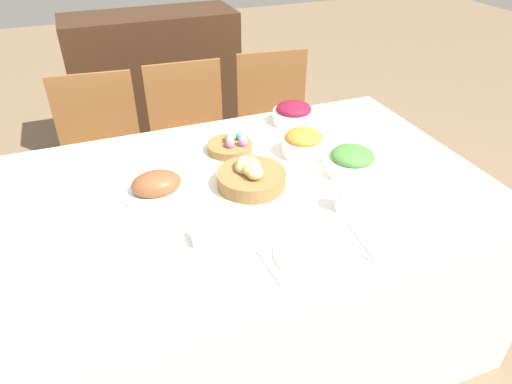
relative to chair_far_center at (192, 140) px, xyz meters
name	(u,v)px	position (x,y,z in m)	size (l,w,h in m)	color
ground_plane	(246,324)	(-0.02, -0.94, -0.48)	(12.00, 12.00, 0.00)	#7F664C
dining_table	(245,264)	(-0.02, -0.94, -0.11)	(1.82, 1.18, 0.74)	silver
chair_far_center	(192,140)	(0.00, 0.00, 0.00)	(0.44, 0.44, 0.88)	brown
chair_far_left	(102,155)	(-0.49, 0.00, 0.00)	(0.46, 0.46, 0.88)	brown
chair_far_right	(277,125)	(0.52, 0.00, 0.00)	(0.47, 0.47, 0.88)	brown
sideboard	(157,83)	(-0.02, 0.94, 0.00)	(1.14, 0.44, 0.96)	#3D2616
bread_basket	(251,176)	(0.01, -0.92, 0.30)	(0.25, 0.25, 0.10)	olive
egg_basket	(231,145)	(0.03, -0.65, 0.29)	(0.19, 0.19, 0.08)	olive
ham_platter	(157,185)	(-0.32, -0.84, 0.29)	(0.28, 0.19, 0.09)	white
beet_salad_bowl	(294,113)	(0.38, -0.50, 0.31)	(0.19, 0.19, 0.10)	white
green_salad_bowl	(352,161)	(0.40, -0.98, 0.31)	(0.20, 0.20, 0.10)	white
carrot_bowl	(304,143)	(0.30, -0.78, 0.31)	(0.18, 0.18, 0.10)	white
dinner_plate	(312,254)	(0.05, -1.35, 0.27)	(0.23, 0.23, 0.01)	white
fork	(268,266)	(-0.10, -1.35, 0.26)	(0.02, 0.18, 0.00)	#B7B7BC
knife	(353,243)	(0.19, -1.35, 0.26)	(0.02, 0.18, 0.00)	#B7B7BC
spoon	(361,241)	(0.22, -1.35, 0.26)	(0.02, 0.18, 0.00)	#B7B7BC
drinking_cup	(345,199)	(0.26, -1.18, 0.30)	(0.07, 0.07, 0.08)	silver
butter_dish	(208,234)	(-0.22, -1.16, 0.28)	(0.11, 0.07, 0.03)	white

